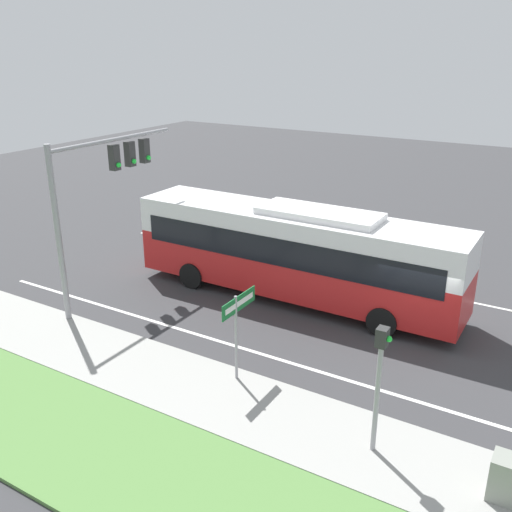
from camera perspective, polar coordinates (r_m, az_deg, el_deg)
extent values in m
plane|color=#38383A|center=(19.50, 15.73, -7.69)|extent=(80.00, 80.00, 0.00)
cube|color=#9E9E99|center=(14.44, 8.61, -17.82)|extent=(2.80, 80.00, 0.12)
cube|color=silver|center=(16.48, 12.19, -12.93)|extent=(0.14, 30.00, 0.01)
cube|color=silver|center=(22.68, 18.24, -3.85)|extent=(0.14, 30.00, 0.01)
cube|color=red|center=(21.02, 3.81, -1.22)|extent=(2.45, 12.35, 1.60)
cube|color=white|center=(20.53, 3.91, 2.56)|extent=(2.45, 12.35, 1.31)
cube|color=black|center=(20.67, 3.88, 1.37)|extent=(2.49, 11.36, 0.99)
cube|color=white|center=(19.92, 6.34, 4.25)|extent=(1.72, 4.32, 0.24)
cylinder|color=black|center=(22.26, -6.44, -1.95)|extent=(0.28, 1.01, 1.01)
cylinder|color=black|center=(24.03, -3.07, -0.12)|extent=(0.28, 1.01, 1.01)
cylinder|color=black|center=(18.99, 12.49, -6.45)|extent=(0.28, 1.01, 1.01)
cylinder|color=black|center=(21.04, 14.59, -3.89)|extent=(0.28, 1.01, 1.01)
cylinder|color=#939399|center=(19.66, -19.13, 1.77)|extent=(0.20, 0.20, 6.05)
cylinder|color=#939399|center=(20.92, -13.99, 11.24)|extent=(5.77, 0.14, 0.14)
cube|color=#2D2D2D|center=(20.97, -13.99, 9.54)|extent=(0.32, 0.28, 0.90)
sphere|color=#1ED838|center=(20.89, -13.57, 8.84)|extent=(0.18, 0.18, 0.18)
cube|color=#2D2D2D|center=(21.53, -12.50, 9.93)|extent=(0.32, 0.28, 0.90)
sphere|color=#1ED838|center=(21.45, -12.10, 9.25)|extent=(0.18, 0.18, 0.18)
cube|color=#2D2D2D|center=(22.10, -11.09, 10.30)|extent=(0.32, 0.28, 0.90)
sphere|color=#1ED838|center=(22.03, -10.69, 9.64)|extent=(0.18, 0.18, 0.18)
cylinder|color=#939399|center=(13.36, 12.03, -13.29)|extent=(0.12, 0.12, 3.27)
cube|color=#2D2D2D|center=(12.63, 12.51, -7.94)|extent=(0.28, 0.24, 0.44)
sphere|color=#1ED838|center=(12.60, 13.16, -8.09)|extent=(0.14, 0.14, 0.14)
cylinder|color=#939399|center=(15.81, -2.00, -8.40)|extent=(0.08, 0.08, 2.64)
cube|color=#196B33|center=(15.45, -1.72, -4.74)|extent=(1.61, 0.03, 0.44)
cube|color=white|center=(15.44, -1.66, -4.75)|extent=(1.37, 0.01, 0.15)
cube|color=gray|center=(13.52, 23.64, -19.67)|extent=(0.60, 0.59, 0.98)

